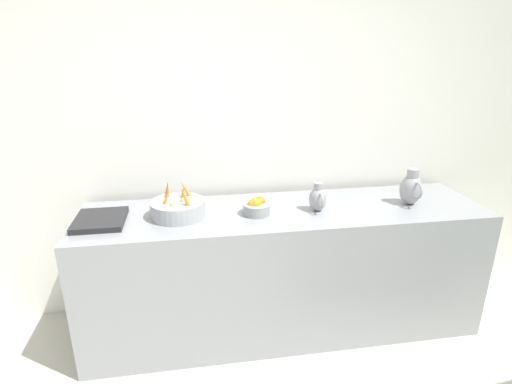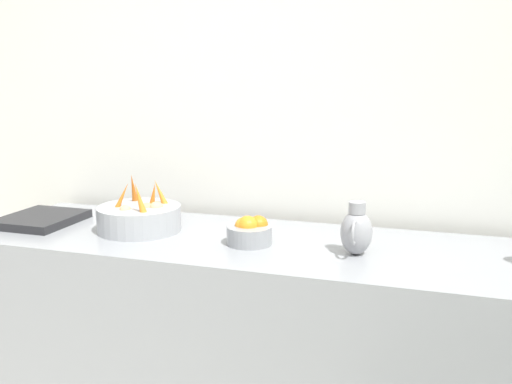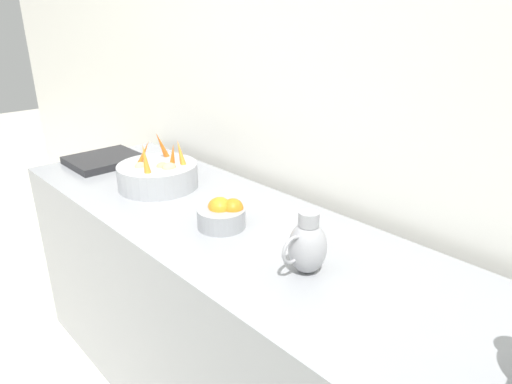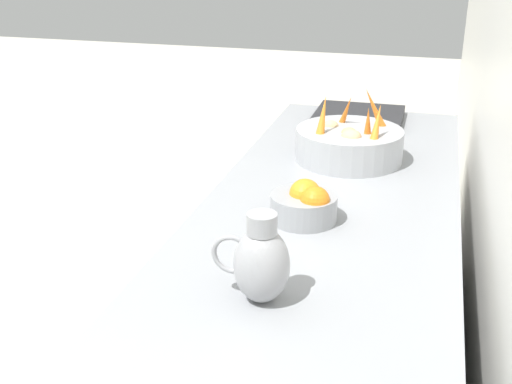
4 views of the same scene
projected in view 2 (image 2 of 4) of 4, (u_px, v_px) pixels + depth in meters
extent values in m
cube|color=white|center=(447.00, 92.00, 2.32)|extent=(0.10, 8.01, 3.00)
cube|color=gray|center=(301.00, 355.00, 2.25)|extent=(0.70, 2.74, 0.92)
cylinder|color=#9EA0A5|center=(139.00, 218.00, 2.35)|extent=(0.35, 0.35, 0.11)
torus|color=#9EA0A5|center=(140.00, 229.00, 2.36)|extent=(0.20, 0.20, 0.01)
cone|color=orange|center=(134.00, 190.00, 2.42)|extent=(0.11, 0.06, 0.16)
cone|color=orange|center=(140.00, 201.00, 2.24)|extent=(0.05, 0.08, 0.15)
cone|color=orange|center=(161.00, 194.00, 2.40)|extent=(0.05, 0.09, 0.13)
cone|color=orange|center=(153.00, 196.00, 2.38)|extent=(0.03, 0.05, 0.12)
cone|color=orange|center=(122.00, 197.00, 2.33)|extent=(0.07, 0.08, 0.13)
ellipsoid|color=tan|center=(125.00, 210.00, 2.29)|extent=(0.05, 0.05, 0.04)
ellipsoid|color=tan|center=(156.00, 207.00, 2.33)|extent=(0.07, 0.06, 0.05)
ellipsoid|color=tan|center=(147.00, 208.00, 2.33)|extent=(0.05, 0.04, 0.04)
cylinder|color=gray|center=(249.00, 235.00, 2.16)|extent=(0.18, 0.18, 0.07)
sphere|color=orange|center=(244.00, 226.00, 2.16)|extent=(0.07, 0.07, 0.07)
sphere|color=orange|center=(258.00, 225.00, 2.18)|extent=(0.08, 0.08, 0.08)
sphere|color=orange|center=(248.00, 226.00, 2.16)|extent=(0.08, 0.08, 0.08)
ellipsoid|color=#939399|center=(356.00, 233.00, 2.03)|extent=(0.12, 0.12, 0.16)
cylinder|color=#939399|center=(357.00, 208.00, 2.01)|extent=(0.06, 0.06, 0.04)
torus|color=#939399|center=(354.00, 233.00, 1.97)|extent=(0.09, 0.01, 0.09)
cube|color=#232326|center=(41.00, 219.00, 2.48)|extent=(0.34, 0.30, 0.04)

